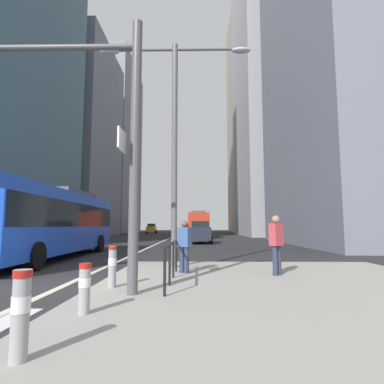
{
  "coord_description": "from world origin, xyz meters",
  "views": [
    {
      "loc": [
        3.46,
        -8.34,
        1.56
      ],
      "look_at": [
        2.96,
        20.86,
        4.74
      ],
      "focal_mm": 28.91,
      "sensor_mm": 36.0,
      "label": 1
    }
  ],
  "objects_px": {
    "street_lamp_post": "(175,120)",
    "pedestrian_waiting": "(276,242)",
    "bollard_front": "(21,310)",
    "bollard_left": "(85,285)",
    "city_bus_blue_oncoming": "(52,220)",
    "car_receding_far": "(190,228)",
    "pedestrian_walking": "(184,244)",
    "bollard_right": "(112,264)",
    "city_bus_red_receding": "(199,224)",
    "car_oncoming_mid": "(152,228)",
    "car_receding_near": "(200,232)",
    "traffic_signal_gantry": "(51,110)"
  },
  "relations": [
    {
      "from": "car_receding_far",
      "to": "bollard_left",
      "type": "bearing_deg",
      "value": -90.36
    },
    {
      "from": "city_bus_red_receding",
      "to": "traffic_signal_gantry",
      "type": "bearing_deg",
      "value": -95.48
    },
    {
      "from": "street_lamp_post",
      "to": "bollard_left",
      "type": "xyz_separation_m",
      "value": [
        -1.02,
        -5.55,
        -4.69
      ]
    },
    {
      "from": "traffic_signal_gantry",
      "to": "bollard_left",
      "type": "distance_m",
      "value": 4.02
    },
    {
      "from": "car_receding_far",
      "to": "pedestrian_walking",
      "type": "height_order",
      "value": "car_receding_far"
    },
    {
      "from": "bollard_left",
      "to": "bollard_right",
      "type": "relative_size",
      "value": 0.85
    },
    {
      "from": "car_receding_near",
      "to": "bollard_left",
      "type": "xyz_separation_m",
      "value": [
        -2.08,
        -22.51,
        -0.39
      ]
    },
    {
      "from": "city_bus_red_receding",
      "to": "pedestrian_waiting",
      "type": "relative_size",
      "value": 6.56
    },
    {
      "from": "car_receding_near",
      "to": "car_oncoming_mid",
      "type": "bearing_deg",
      "value": 105.19
    },
    {
      "from": "bollard_right",
      "to": "city_bus_red_receding",
      "type": "bearing_deg",
      "value": 86.49
    },
    {
      "from": "car_receding_near",
      "to": "bollard_left",
      "type": "distance_m",
      "value": 22.61
    },
    {
      "from": "bollard_right",
      "to": "traffic_signal_gantry",
      "type": "bearing_deg",
      "value": -150.7
    },
    {
      "from": "street_lamp_post",
      "to": "pedestrian_waiting",
      "type": "relative_size",
      "value": 4.7
    },
    {
      "from": "pedestrian_walking",
      "to": "pedestrian_waiting",
      "type": "bearing_deg",
      "value": -8.93
    },
    {
      "from": "traffic_signal_gantry",
      "to": "bollard_left",
      "type": "height_order",
      "value": "traffic_signal_gantry"
    },
    {
      "from": "city_bus_red_receding",
      "to": "pedestrian_walking",
      "type": "bearing_deg",
      "value": -91.0
    },
    {
      "from": "bollard_front",
      "to": "city_bus_red_receding",
      "type": "bearing_deg",
      "value": 86.98
    },
    {
      "from": "traffic_signal_gantry",
      "to": "city_bus_blue_oncoming",
      "type": "bearing_deg",
      "value": 114.45
    },
    {
      "from": "bollard_left",
      "to": "city_bus_blue_oncoming",
      "type": "bearing_deg",
      "value": 118.1
    },
    {
      "from": "traffic_signal_gantry",
      "to": "bollard_left",
      "type": "xyz_separation_m",
      "value": [
        1.4,
        -1.41,
        -3.49
      ]
    },
    {
      "from": "car_oncoming_mid",
      "to": "pedestrian_waiting",
      "type": "height_order",
      "value": "car_oncoming_mid"
    },
    {
      "from": "car_receding_far",
      "to": "pedestrian_walking",
      "type": "xyz_separation_m",
      "value": [
        1.05,
        -54.62,
        0.02
      ]
    },
    {
      "from": "traffic_signal_gantry",
      "to": "bollard_front",
      "type": "distance_m",
      "value": 4.85
    },
    {
      "from": "bollard_right",
      "to": "car_receding_far",
      "type": "bearing_deg",
      "value": 89.49
    },
    {
      "from": "traffic_signal_gantry",
      "to": "bollard_left",
      "type": "bearing_deg",
      "value": -45.33
    },
    {
      "from": "city_bus_blue_oncoming",
      "to": "car_oncoming_mid",
      "type": "height_order",
      "value": "city_bus_blue_oncoming"
    },
    {
      "from": "city_bus_red_receding",
      "to": "car_receding_far",
      "type": "xyz_separation_m",
      "value": [
        -1.62,
        22.27,
        -0.85
      ]
    },
    {
      "from": "bollard_left",
      "to": "pedestrian_walking",
      "type": "distance_m",
      "value": 4.61
    },
    {
      "from": "car_receding_far",
      "to": "street_lamp_post",
      "type": "distance_m",
      "value": 53.62
    },
    {
      "from": "car_oncoming_mid",
      "to": "car_receding_near",
      "type": "bearing_deg",
      "value": -74.81
    },
    {
      "from": "city_bus_blue_oncoming",
      "to": "pedestrian_waiting",
      "type": "xyz_separation_m",
      "value": [
        9.19,
        -5.6,
        -0.74
      ]
    },
    {
      "from": "bollard_right",
      "to": "pedestrian_waiting",
      "type": "bearing_deg",
      "value": 23.31
    },
    {
      "from": "car_receding_near",
      "to": "street_lamp_post",
      "type": "xyz_separation_m",
      "value": [
        -1.05,
        -16.96,
        4.29
      ]
    },
    {
      "from": "bollard_left",
      "to": "street_lamp_post",
      "type": "bearing_deg",
      "value": 79.58
    },
    {
      "from": "car_receding_near",
      "to": "bollard_front",
      "type": "bearing_deg",
      "value": -94.99
    },
    {
      "from": "car_receding_near",
      "to": "pedestrian_waiting",
      "type": "distance_m",
      "value": 18.67
    },
    {
      "from": "pedestrian_waiting",
      "to": "pedestrian_walking",
      "type": "xyz_separation_m",
      "value": [
        -2.67,
        0.42,
        -0.09
      ]
    },
    {
      "from": "car_receding_far",
      "to": "bollard_front",
      "type": "xyz_separation_m",
      "value": [
        -0.41,
        -60.74,
        -0.32
      ]
    },
    {
      "from": "street_lamp_post",
      "to": "car_oncoming_mid",
      "type": "bearing_deg",
      "value": 99.24
    },
    {
      "from": "city_bus_blue_oncoming",
      "to": "bollard_front",
      "type": "height_order",
      "value": "city_bus_blue_oncoming"
    },
    {
      "from": "bollard_front",
      "to": "pedestrian_waiting",
      "type": "relative_size",
      "value": 0.55
    },
    {
      "from": "city_bus_red_receding",
      "to": "bollard_right",
      "type": "height_order",
      "value": "city_bus_red_receding"
    },
    {
      "from": "city_bus_red_receding",
      "to": "car_receding_near",
      "type": "height_order",
      "value": "city_bus_red_receding"
    },
    {
      "from": "bollard_front",
      "to": "bollard_left",
      "type": "xyz_separation_m",
      "value": [
        0.04,
        1.75,
        -0.07
      ]
    },
    {
      "from": "street_lamp_post",
      "to": "pedestrian_walking",
      "type": "relative_size",
      "value": 5.11
    },
    {
      "from": "pedestrian_walking",
      "to": "car_oncoming_mid",
      "type": "bearing_deg",
      "value": 99.46
    },
    {
      "from": "bollard_left",
      "to": "pedestrian_waiting",
      "type": "height_order",
      "value": "pedestrian_waiting"
    },
    {
      "from": "city_bus_blue_oncoming",
      "to": "car_oncoming_mid",
      "type": "xyz_separation_m",
      "value": [
        -2.34,
        48.02,
        -0.85
      ]
    },
    {
      "from": "bollard_left",
      "to": "bollard_right",
      "type": "distance_m",
      "value": 2.13
    },
    {
      "from": "city_bus_blue_oncoming",
      "to": "car_receding_far",
      "type": "bearing_deg",
      "value": 83.69
    }
  ]
}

